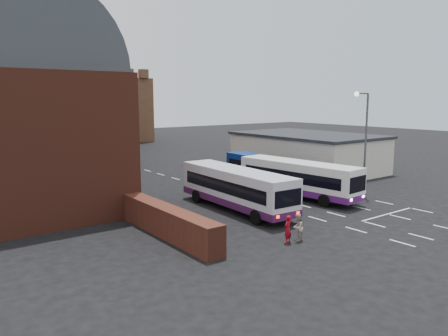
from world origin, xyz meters
TOP-DOWN VIEW (x-y plane):
  - ground at (0.00, 0.00)m, footprint 180.00×180.00m
  - railway_station at (-15.50, 21.00)m, footprint 12.00×28.00m
  - forecourt_wall at (-10.20, 2.00)m, footprint 1.20×10.00m
  - cream_building at (15.00, 14.00)m, footprint 10.40×16.40m
  - brick_terrace at (-6.00, 46.00)m, footprint 22.00×10.00m
  - castle_keep at (6.00, 66.00)m, footprint 22.00×22.00m
  - bus_white_outbound at (-2.93, 4.60)m, footprint 3.19×11.38m
  - bus_white_inbound at (3.89, 4.76)m, footprint 3.66×11.30m
  - bus_blue at (5.64, 10.93)m, footprint 2.78×9.87m
  - bus_red_double at (-1.72, 34.18)m, footprint 3.66×12.11m
  - street_lamp at (8.29, 1.65)m, footprint 1.80×0.39m
  - pedestrian_red at (-5.33, -3.20)m, footprint 0.68×0.53m
  - pedestrian_beige at (-4.56, -3.26)m, footprint 0.98×0.89m

SIDE VIEW (x-z plane):
  - ground at x=0.00m, z-range 0.00..0.00m
  - pedestrian_beige at x=-4.56m, z-range 0.00..1.63m
  - pedestrian_red at x=-5.33m, z-range 0.00..1.66m
  - forecourt_wall at x=-10.20m, z-range 0.00..1.80m
  - bus_blue at x=5.64m, z-range 0.24..2.91m
  - bus_white_inbound at x=3.89m, z-range 0.27..3.30m
  - bus_white_outbound at x=-2.93m, z-range 0.28..3.36m
  - cream_building at x=15.00m, z-range 0.03..4.28m
  - bus_red_double at x=-1.72m, z-range 0.15..4.93m
  - street_lamp at x=8.29m, z-range 0.91..9.72m
  - brick_terrace at x=-6.00m, z-range 0.00..11.00m
  - castle_keep at x=6.00m, z-range 0.00..12.00m
  - railway_station at x=-15.50m, z-range -0.36..15.64m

